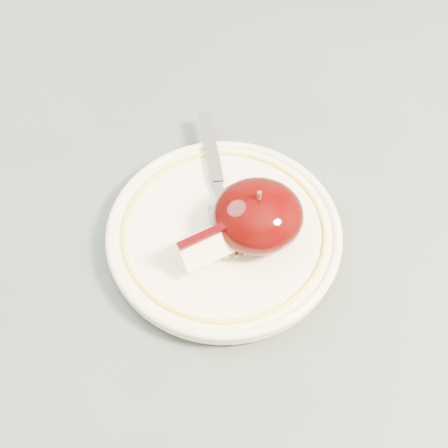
{
  "coord_description": "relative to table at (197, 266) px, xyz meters",
  "views": [
    {
      "loc": [
        0.0,
        -0.33,
        1.23
      ],
      "look_at": [
        0.03,
        -0.03,
        0.78
      ],
      "focal_mm": 50.0,
      "sensor_mm": 36.0,
      "label": 1
    }
  ],
  "objects": [
    {
      "name": "apple_half",
      "position": [
        0.05,
        -0.03,
        0.13
      ],
      "size": [
        0.08,
        0.07,
        0.06
      ],
      "color": "black",
      "rests_on": "plate"
    },
    {
      "name": "table",
      "position": [
        0.0,
        0.0,
        0.0
      ],
      "size": [
        0.9,
        0.9,
        0.75
      ],
      "color": "brown",
      "rests_on": "ground"
    },
    {
      "name": "plate",
      "position": [
        0.03,
        -0.03,
        0.1
      ],
      "size": [
        0.21,
        0.21,
        0.02
      ],
      "color": "#F5EDCD",
      "rests_on": "table"
    },
    {
      "name": "fork",
      "position": [
        0.02,
        0.02,
        0.11
      ],
      "size": [
        0.03,
        0.17,
        0.0
      ],
      "rotation": [
        0.0,
        0.0,
        1.64
      ],
      "color": "#96999F",
      "rests_on": "plate"
    },
    {
      "name": "apple_wedge",
      "position": [
        0.02,
        -0.05,
        0.12
      ],
      "size": [
        0.08,
        0.06,
        0.04
      ],
      "rotation": [
        0.0,
        0.0,
        0.42
      ],
      "color": "#FFEEBB",
      "rests_on": "plate"
    }
  ]
}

